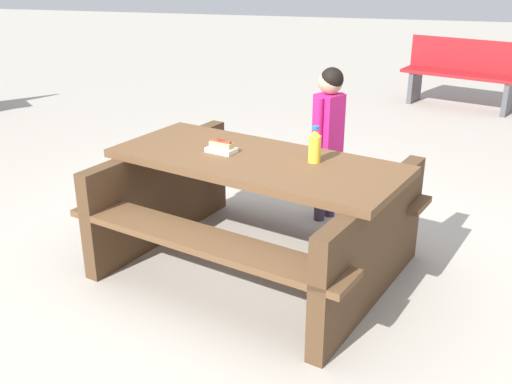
# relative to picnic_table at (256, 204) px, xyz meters

# --- Properties ---
(ground_plane) EXTENTS (30.00, 30.00, 0.00)m
(ground_plane) POSITION_rel_picnic_table_xyz_m (0.00, 0.00, -0.44)
(ground_plane) COLOR #ADA599
(ground_plane) RESTS_ON ground
(picnic_table) EXTENTS (2.15, 1.90, 0.75)m
(picnic_table) POSITION_rel_picnic_table_xyz_m (0.00, 0.00, 0.00)
(picnic_table) COLOR brown
(picnic_table) RESTS_ON ground
(soda_bottle) EXTENTS (0.07, 0.07, 0.22)m
(soda_bottle) POSITION_rel_picnic_table_xyz_m (-0.35, -0.01, 0.41)
(soda_bottle) COLOR yellow
(soda_bottle) RESTS_ON picnic_table
(hotdog_tray) EXTENTS (0.20, 0.16, 0.08)m
(hotdog_tray) POSITION_rel_picnic_table_xyz_m (0.23, -0.05, 0.34)
(hotdog_tray) COLOR white
(hotdog_tray) RESTS_ON picnic_table
(child_in_coat) EXTENTS (0.23, 0.25, 1.16)m
(child_in_coat) POSITION_rel_picnic_table_xyz_m (-0.33, -0.87, 0.30)
(child_in_coat) COLOR #3F334C
(child_in_coat) RESTS_ON ground
(park_bench_near) EXTENTS (1.54, 0.90, 0.85)m
(park_bench_near) POSITION_rel_picnic_table_xyz_m (-1.56, -4.76, 0.00)
(park_bench_near) COLOR maroon
(park_bench_near) RESTS_ON ground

